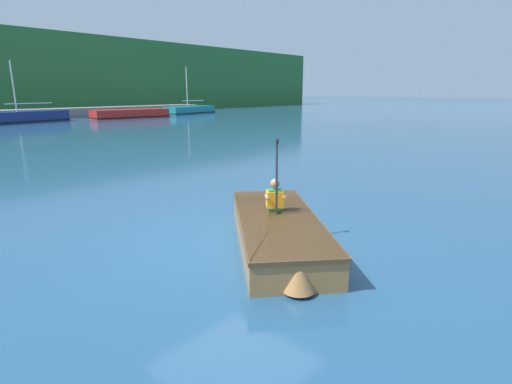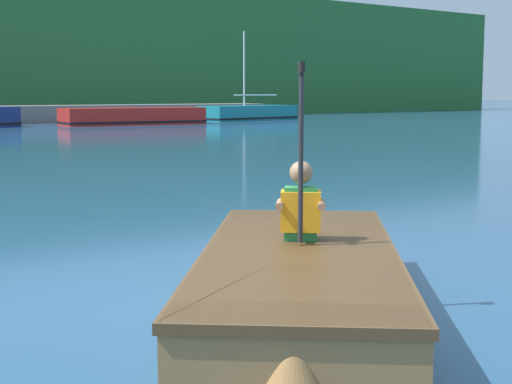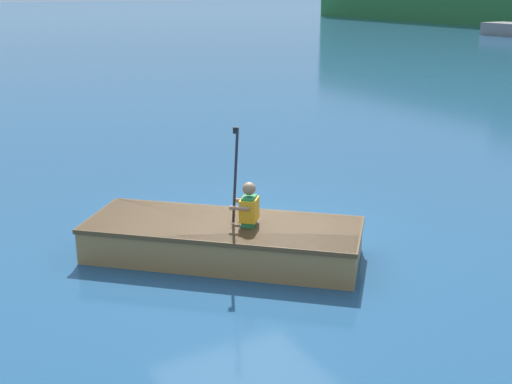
# 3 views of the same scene
# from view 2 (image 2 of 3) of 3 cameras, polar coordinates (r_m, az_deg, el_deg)

# --- Properties ---
(ground_plane) EXTENTS (300.00, 300.00, 0.00)m
(ground_plane) POSITION_cam_2_polar(r_m,az_deg,el_deg) (5.80, -4.28, -8.43)
(ground_plane) COLOR navy
(moored_boat_dock_center_far) EXTENTS (7.32, 3.09, 0.84)m
(moored_boat_dock_center_far) POSITION_cam_2_polar(r_m,az_deg,el_deg) (39.69, -8.93, 5.43)
(moored_boat_dock_center_far) COLOR red
(moored_boat_dock_center_far) RESTS_ON ground
(moored_boat_dock_east_end) EXTENTS (6.58, 2.91, 5.04)m
(moored_boat_dock_east_end) POSITION_cam_2_polar(r_m,az_deg,el_deg) (45.30, -0.58, 5.74)
(moored_boat_dock_east_end) COLOR #197A84
(moored_boat_dock_east_end) RESTS_ON ground
(rowboat_foreground) EXTENTS (3.39, 3.60, 0.49)m
(rowboat_foreground) POSITION_cam_2_polar(r_m,az_deg,el_deg) (5.43, 3.18, -6.52)
(rowboat_foreground) COLOR #A3703D
(rowboat_foreground) RESTS_ON ground
(person_paddler) EXTENTS (0.46, 0.46, 1.29)m
(person_paddler) POSITION_cam_2_polar(r_m,az_deg,el_deg) (5.74, 3.28, -0.88)
(person_paddler) COLOR #267F3F
(person_paddler) RESTS_ON rowboat_foreground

